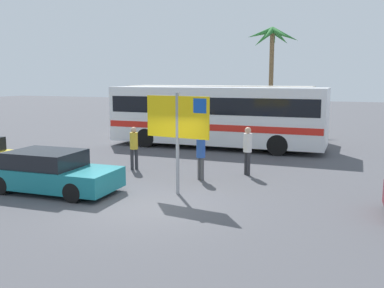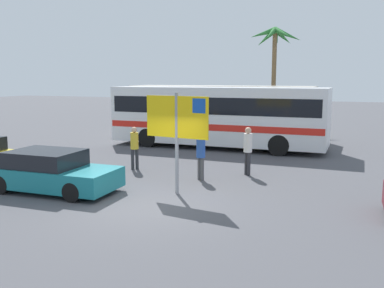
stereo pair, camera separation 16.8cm
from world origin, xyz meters
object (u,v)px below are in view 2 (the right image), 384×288
at_px(bus_front_coach, 217,114).
at_px(pedestrian_by_bus, 201,152).
at_px(ferry_sign, 178,121).
at_px(pedestrian_near_sign, 248,147).
at_px(bus_rear_coach, 220,109).
at_px(pedestrian_crossing_lot, 134,144).
at_px(car_teal, 51,172).

bearing_deg(bus_front_coach, pedestrian_by_bus, -75.96).
height_order(ferry_sign, pedestrian_by_bus, ferry_sign).
relative_size(pedestrian_by_bus, pedestrian_near_sign, 0.93).
bearing_deg(pedestrian_near_sign, bus_front_coach, -106.92).
relative_size(bus_front_coach, bus_rear_coach, 1.00).
relative_size(bus_rear_coach, pedestrian_crossing_lot, 6.52).
distance_m(ferry_sign, pedestrian_near_sign, 3.86).
xyz_separation_m(bus_front_coach, ferry_sign, (1.76, -9.06, 0.54)).
height_order(car_teal, pedestrian_near_sign, pedestrian_near_sign).
distance_m(car_teal, pedestrian_near_sign, 7.07).
xyz_separation_m(ferry_sign, pedestrian_near_sign, (1.37, 3.39, -1.24)).
bearing_deg(car_teal, bus_rear_coach, 83.38).
relative_size(bus_front_coach, car_teal, 2.59).
distance_m(car_teal, pedestrian_by_bus, 5.13).
bearing_deg(pedestrian_crossing_lot, car_teal, 124.63).
relative_size(bus_front_coach, pedestrian_crossing_lot, 6.52).
height_order(bus_rear_coach, ferry_sign, ferry_sign).
height_order(bus_rear_coach, car_teal, bus_rear_coach).
bearing_deg(ferry_sign, bus_front_coach, 108.57).
relative_size(car_teal, pedestrian_by_bus, 2.54).
xyz_separation_m(car_teal, pedestrian_by_bus, (3.98, 3.22, 0.37)).
bearing_deg(bus_rear_coach, pedestrian_by_bus, -75.41).
height_order(bus_front_coach, bus_rear_coach, same).
distance_m(pedestrian_crossing_lot, pedestrian_near_sign, 4.52).
bearing_deg(bus_rear_coach, pedestrian_near_sign, -66.06).
xyz_separation_m(pedestrian_crossing_lot, pedestrian_by_bus, (3.10, -0.70, -0.01)).
distance_m(bus_front_coach, pedestrian_by_bus, 7.31).
height_order(pedestrian_crossing_lot, pedestrian_by_bus, pedestrian_crossing_lot).
bearing_deg(pedestrian_by_bus, ferry_sign, -145.76).
relative_size(bus_front_coach, pedestrian_by_bus, 6.57).
bearing_deg(pedestrian_near_sign, car_teal, -5.13).
xyz_separation_m(bus_front_coach, pedestrian_crossing_lot, (-1.33, -6.36, -0.77)).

